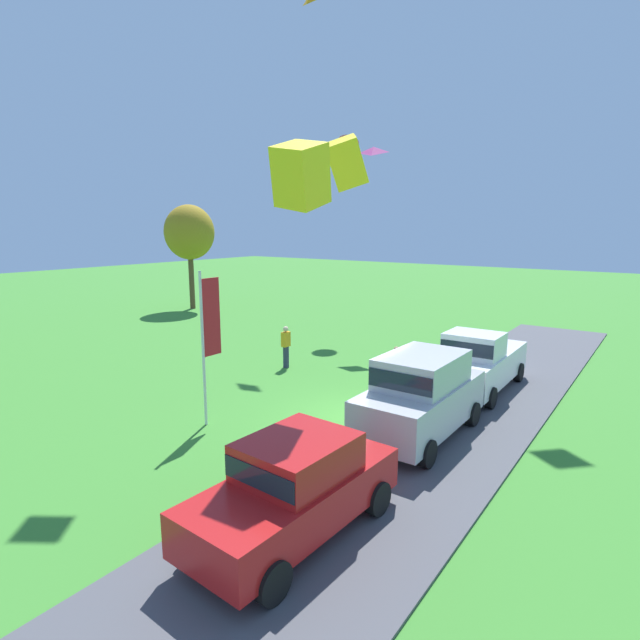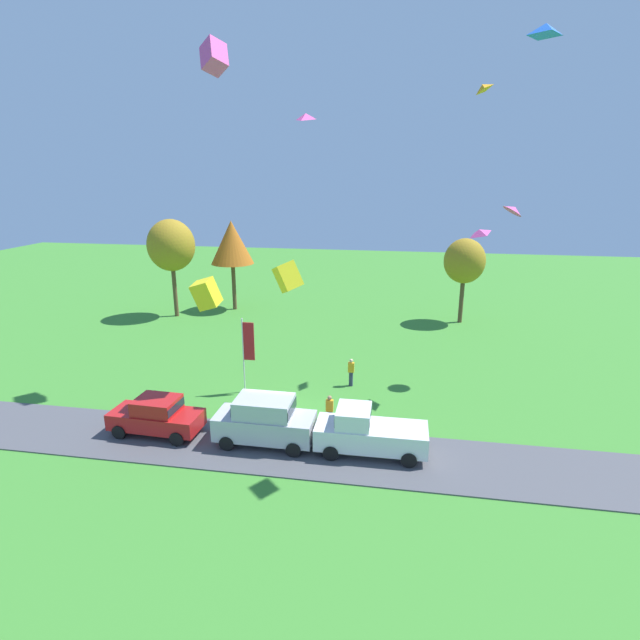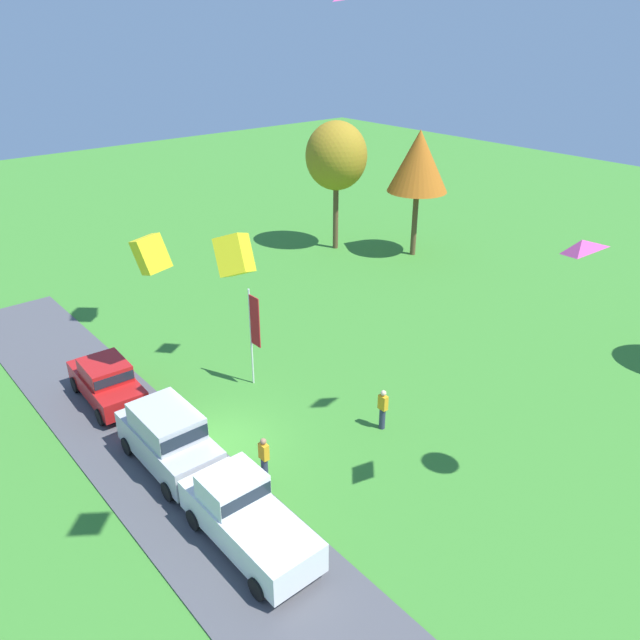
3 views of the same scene
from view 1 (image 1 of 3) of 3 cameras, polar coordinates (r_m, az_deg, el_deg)
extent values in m
plane|color=#3D842D|center=(15.19, 3.84, -11.28)|extent=(120.00, 120.00, 0.00)
cube|color=#4C4C51|center=(14.13, 12.78, -13.14)|extent=(36.00, 4.40, 0.06)
cube|color=red|center=(9.67, -2.93, -19.55)|extent=(4.48, 2.00, 0.80)
cube|color=red|center=(9.39, -2.56, -15.35)|extent=(2.07, 1.73, 0.70)
cube|color=#19232D|center=(9.39, -2.56, -15.35)|extent=(2.11, 1.70, 0.38)
cylinder|color=black|center=(8.51, -5.48, -27.62)|extent=(0.69, 0.27, 0.68)
cylinder|color=black|center=(9.56, -13.58, -23.11)|extent=(0.69, 0.27, 0.68)
cylinder|color=black|center=(10.49, 6.57, -19.56)|extent=(0.69, 0.27, 0.68)
cylinder|color=black|center=(11.35, -1.13, -16.98)|extent=(0.69, 0.27, 0.68)
cube|color=#B7B7BC|center=(13.87, 11.45, -9.44)|extent=(4.61, 1.93, 1.10)
cube|color=#B7B7BC|center=(13.57, 11.60, -5.59)|extent=(2.61, 1.78, 0.84)
cube|color=#19232D|center=(13.57, 11.60, -5.59)|extent=(2.66, 1.74, 0.46)
cylinder|color=black|center=(12.42, 12.14, -14.68)|extent=(0.68, 0.24, 0.68)
cylinder|color=black|center=(13.17, 4.77, -12.95)|extent=(0.68, 0.24, 0.68)
cylinder|color=black|center=(15.13, 17.04, -10.20)|extent=(0.68, 0.24, 0.68)
cylinder|color=black|center=(15.75, 10.76, -9.08)|extent=(0.68, 0.24, 0.68)
cube|color=white|center=(18.31, 17.83, -4.96)|extent=(5.01, 1.92, 1.00)
cube|color=white|center=(17.35, 17.19, -2.71)|extent=(1.51, 1.77, 0.80)
cube|color=#19232D|center=(17.35, 17.19, -2.71)|extent=(1.54, 1.73, 0.44)
cylinder|color=black|center=(16.65, 18.91, -8.39)|extent=(0.68, 0.24, 0.68)
cylinder|color=black|center=(17.20, 13.10, -7.47)|extent=(0.68, 0.24, 0.68)
cylinder|color=black|center=(19.80, 21.75, -5.55)|extent=(0.68, 0.24, 0.68)
cylinder|color=black|center=(20.27, 16.78, -4.88)|extent=(0.68, 0.24, 0.68)
cylinder|color=#2D334C|center=(17.23, 8.64, -7.14)|extent=(0.24, 0.24, 0.88)
cube|color=orange|center=(17.02, 8.71, -4.76)|extent=(0.36, 0.22, 0.60)
sphere|color=#9E7051|center=(16.91, 8.75, -3.39)|extent=(0.22, 0.22, 0.22)
cylinder|color=#2D334C|center=(20.39, -3.91, -4.23)|extent=(0.24, 0.24, 0.88)
cube|color=orange|center=(20.21, -3.93, -2.20)|extent=(0.36, 0.22, 0.60)
sphere|color=beige|center=(20.13, -3.95, -1.03)|extent=(0.22, 0.22, 0.22)
cylinder|color=brown|center=(35.91, -14.45, 4.25)|extent=(0.36, 0.36, 3.76)
ellipsoid|color=olive|center=(35.71, -14.71, 9.68)|extent=(3.38, 3.38, 3.72)
cylinder|color=silver|center=(14.49, -13.22, -3.34)|extent=(0.08, 0.08, 4.46)
cube|color=red|center=(14.54, -12.33, 0.34)|extent=(0.64, 0.04, 2.23)
cube|color=yellow|center=(14.98, 3.00, 17.51)|extent=(1.68, 1.38, 1.70)
cone|color=#EA4C9E|center=(28.72, 3.33, 19.88)|extent=(1.39, 1.40, 0.86)
cube|color=yellow|center=(11.21, -2.20, 16.21)|extent=(1.28, 1.16, 1.63)
pyramid|color=#EA4C9E|center=(25.34, 6.14, 18.78)|extent=(1.20, 1.30, 0.56)
camera|label=2|loc=(24.26, 78.39, 18.14)|focal=28.00mm
camera|label=3|loc=(30.28, 42.56, 24.82)|focal=35.00mm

